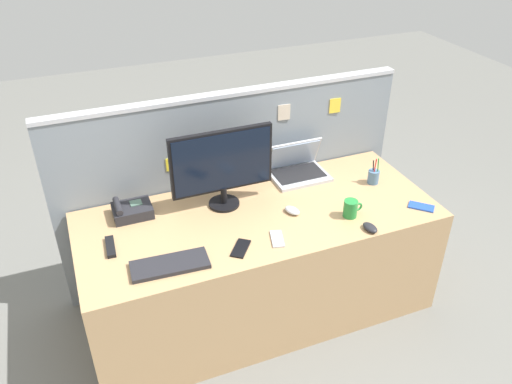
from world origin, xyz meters
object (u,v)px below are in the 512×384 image
object	(u,v)px
cell_phone_blue_case	(421,207)
cell_phone_silver_slab	(278,239)
keyboard_main	(170,265)
computer_mouse_right_hand	(292,210)
coffee_mug	(351,208)
cell_phone_black_slab	(241,248)
desktop_monitor	(222,164)
desk_phone	(131,210)
computer_mouse_left_hand	(370,228)
laptop	(297,167)
pen_cup	(373,176)
tv_remote	(111,247)

from	to	relation	value
cell_phone_blue_case	cell_phone_silver_slab	bearing A→B (deg)	132.35
keyboard_main	computer_mouse_right_hand	world-z (taller)	computer_mouse_right_hand
coffee_mug	cell_phone_black_slab	bearing A→B (deg)	-175.68
desktop_monitor	desk_phone	bearing A→B (deg)	171.37
computer_mouse_right_hand	computer_mouse_left_hand	xyz separation A→B (m)	(0.32, -0.30, 0.00)
desktop_monitor	cell_phone_blue_case	world-z (taller)	desktop_monitor
cell_phone_silver_slab	coffee_mug	size ratio (longest dim) A/B	1.22
laptop	cell_phone_blue_case	world-z (taller)	laptop
computer_mouse_right_hand	cell_phone_blue_case	xyz separation A→B (m)	(0.72, -0.23, -0.01)
pen_cup	coffee_mug	distance (m)	0.41
pen_cup	cell_phone_black_slab	xyz separation A→B (m)	(-0.99, -0.31, -0.04)
keyboard_main	coffee_mug	size ratio (longest dim) A/B	3.29
desktop_monitor	computer_mouse_left_hand	xyz separation A→B (m)	(0.65, -0.54, -0.25)
laptop	tv_remote	size ratio (longest dim) A/B	2.06
laptop	pen_cup	xyz separation A→B (m)	(0.39, -0.27, -0.01)
cell_phone_black_slab	pen_cup	bearing A→B (deg)	54.91
keyboard_main	cell_phone_silver_slab	distance (m)	0.58
laptop	tv_remote	world-z (taller)	laptop
desk_phone	computer_mouse_right_hand	bearing A→B (deg)	-20.07
desktop_monitor	cell_phone_black_slab	distance (m)	0.51
pen_cup	coffee_mug	size ratio (longest dim) A/B	1.47
cell_phone_silver_slab	tv_remote	world-z (taller)	tv_remote
cell_phone_silver_slab	cell_phone_blue_case	world-z (taller)	same
computer_mouse_right_hand	pen_cup	bearing A→B (deg)	-9.73
laptop	desktop_monitor	bearing A→B (deg)	-164.59
laptop	computer_mouse_left_hand	xyz separation A→B (m)	(0.11, -0.69, -0.04)
cell_phone_blue_case	pen_cup	bearing A→B (deg)	62.39
desktop_monitor	laptop	size ratio (longest dim) A/B	1.68
laptop	computer_mouse_left_hand	distance (m)	0.69
computer_mouse_left_hand	computer_mouse_right_hand	bearing A→B (deg)	130.62
desktop_monitor	coffee_mug	xyz separation A→B (m)	(0.62, -0.38, -0.21)
keyboard_main	tv_remote	bearing A→B (deg)	138.74
cell_phone_black_slab	computer_mouse_right_hand	bearing A→B (deg)	64.83
computer_mouse_left_hand	tv_remote	distance (m)	1.37
computer_mouse_right_hand	pen_cup	size ratio (longest dim) A/B	0.58
cell_phone_silver_slab	cell_phone_blue_case	distance (m)	0.89
keyboard_main	cell_phone_black_slab	bearing A→B (deg)	3.65
desktop_monitor	cell_phone_black_slab	xyz separation A→B (m)	(-0.05, -0.43, -0.26)
desk_phone	cell_phone_silver_slab	distance (m)	0.84
pen_cup	cell_phone_blue_case	xyz separation A→B (m)	(0.11, -0.34, -0.04)
desk_phone	cell_phone_silver_slab	size ratio (longest dim) A/B	1.51
cell_phone_silver_slab	cell_phone_black_slab	distance (m)	0.21
keyboard_main	cell_phone_blue_case	xyz separation A→B (m)	(1.47, -0.03, -0.01)
tv_remote	computer_mouse_right_hand	bearing A→B (deg)	0.57
computer_mouse_left_hand	coffee_mug	bearing A→B (deg)	95.63
desk_phone	pen_cup	distance (m)	1.47
cell_phone_silver_slab	tv_remote	size ratio (longest dim) A/B	0.83
pen_cup	coffee_mug	world-z (taller)	pen_cup
tv_remote	cell_phone_silver_slab	bearing A→B (deg)	-13.10
computer_mouse_right_hand	computer_mouse_left_hand	size ratio (longest dim) A/B	1.00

